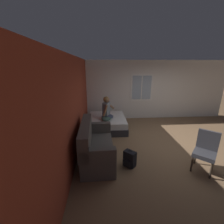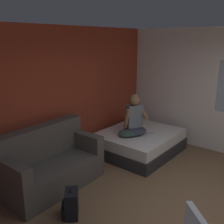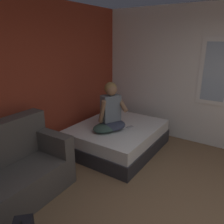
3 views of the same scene
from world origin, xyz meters
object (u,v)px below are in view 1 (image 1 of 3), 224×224
object	(u,v)px
person_seated	(107,110)
throw_pillow	(106,118)
cell_phone	(113,116)
backpack	(130,159)
side_chair	(206,150)
bed	(107,123)
couch	(95,146)

from	to	relation	value
person_seated	throw_pillow	world-z (taller)	person_seated
throw_pillow	cell_phone	size ratio (longest dim) A/B	3.33
throw_pillow	cell_phone	xyz separation A→B (m)	(0.42, -0.27, -0.07)
person_seated	backpack	world-z (taller)	person_seated
side_chair	cell_phone	bearing A→B (deg)	35.93
person_seated	cell_phone	bearing A→B (deg)	-42.80
bed	throw_pillow	distance (m)	0.47
side_chair	backpack	distance (m)	1.82
bed	person_seated	distance (m)	0.63
backpack	throw_pillow	distance (m)	2.20
person_seated	backpack	distance (m)	2.41
couch	person_seated	xyz separation A→B (m)	(1.92, -0.39, 0.44)
throw_pillow	bed	bearing A→B (deg)	-4.95
bed	backpack	xyz separation A→B (m)	(-2.46, -0.48, -0.04)
couch	throw_pillow	xyz separation A→B (m)	(1.77, -0.36, 0.16)
bed	person_seated	world-z (taller)	person_seated
couch	person_seated	distance (m)	2.01
side_chair	cell_phone	distance (m)	3.44
throw_pillow	side_chair	bearing A→B (deg)	-135.94
bed	person_seated	xyz separation A→B (m)	(-0.20, 0.01, 0.60)
side_chair	throw_pillow	world-z (taller)	side_chair
couch	side_chair	xyz separation A→B (m)	(-0.59, -2.65, 0.14)
person_seated	side_chair	bearing A→B (deg)	-138.02
side_chair	throw_pillow	distance (m)	3.29
couch	backpack	world-z (taller)	couch
throw_pillow	backpack	bearing A→B (deg)	-166.31
bed	side_chair	bearing A→B (deg)	-140.28
couch	cell_phone	size ratio (longest dim) A/B	11.95
backpack	person_seated	bearing A→B (deg)	12.25
person_seated	cell_phone	world-z (taller)	person_seated
person_seated	throw_pillow	distance (m)	0.33
side_chair	throw_pillow	size ratio (longest dim) A/B	2.04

